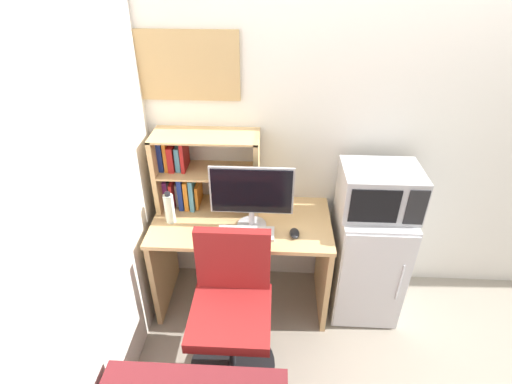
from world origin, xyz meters
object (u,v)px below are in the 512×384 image
(water_bottle, at_px, (169,208))
(wall_corkboard, at_px, (177,66))
(mini_fridge, at_px, (366,259))
(microwave, at_px, (379,190))
(computer_mouse, at_px, (294,233))
(hutch_bookshelf, at_px, (194,171))
(keyboard, at_px, (246,233))
(desk_chair, at_px, (232,316))
(monitor, at_px, (252,194))

(water_bottle, bearing_deg, wall_corkboard, 78.62)
(mini_fridge, relative_size, microwave, 1.75)
(computer_mouse, bearing_deg, microwave, 17.71)
(mini_fridge, bearing_deg, water_bottle, -177.67)
(hutch_bookshelf, height_order, mini_fridge, hutch_bookshelf)
(keyboard, relative_size, desk_chair, 0.38)
(computer_mouse, height_order, microwave, microwave)
(hutch_bookshelf, distance_m, mini_fridge, 1.38)
(water_bottle, xyz_separation_m, desk_chair, (0.46, -0.49, -0.45))
(computer_mouse, bearing_deg, keyboard, -178.82)
(mini_fridge, height_order, microwave, microwave)
(desk_chair, bearing_deg, monitor, 78.64)
(hutch_bookshelf, distance_m, water_bottle, 0.31)
(hutch_bookshelf, distance_m, desk_chair, 0.99)
(microwave, height_order, wall_corkboard, wall_corkboard)
(mini_fridge, relative_size, wall_corkboard, 1.10)
(microwave, bearing_deg, keyboard, -168.17)
(mini_fridge, height_order, desk_chair, desk_chair)
(computer_mouse, relative_size, microwave, 0.22)
(wall_corkboard, bearing_deg, computer_mouse, -30.41)
(keyboard, xyz_separation_m, microwave, (0.85, 0.18, 0.25))
(hutch_bookshelf, relative_size, mini_fridge, 0.82)
(computer_mouse, distance_m, wall_corkboard, 1.29)
(keyboard, bearing_deg, wall_corkboard, 134.80)
(computer_mouse, relative_size, wall_corkboard, 0.14)
(hutch_bookshelf, height_order, wall_corkboard, wall_corkboard)
(mini_fridge, bearing_deg, desk_chair, -149.01)
(hutch_bookshelf, xyz_separation_m, keyboard, (0.38, -0.34, -0.26))
(monitor, distance_m, keyboard, 0.26)
(keyboard, height_order, desk_chair, desk_chair)
(computer_mouse, bearing_deg, monitor, 162.44)
(monitor, bearing_deg, hutch_bookshelf, 149.69)
(mini_fridge, bearing_deg, monitor, -174.44)
(keyboard, bearing_deg, mini_fridge, 11.63)
(desk_chair, relative_size, wall_corkboard, 1.22)
(hutch_bookshelf, height_order, monitor, hutch_bookshelf)
(microwave, relative_size, wall_corkboard, 0.63)
(desk_chair, bearing_deg, water_bottle, 132.86)
(water_bottle, height_order, microwave, microwave)
(monitor, relative_size, desk_chair, 0.56)
(water_bottle, distance_m, wall_corkboard, 0.91)
(desk_chair, bearing_deg, hutch_bookshelf, 114.28)
(monitor, relative_size, keyboard, 1.46)
(keyboard, distance_m, computer_mouse, 0.31)
(mini_fridge, xyz_separation_m, desk_chair, (-0.91, -0.55, -0.01))
(microwave, bearing_deg, mini_fridge, -90.16)
(monitor, bearing_deg, keyboard, -108.30)
(water_bottle, bearing_deg, microwave, 2.46)
(computer_mouse, relative_size, mini_fridge, 0.13)
(monitor, height_order, desk_chair, monitor)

